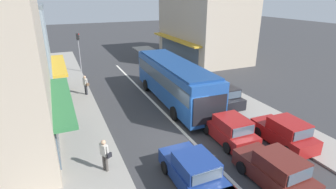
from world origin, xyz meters
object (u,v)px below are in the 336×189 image
sedan_adjacent_lane_lead (195,173)px  parked_hatchback_kerb_front (284,133)px  parked_sedan_kerb_third (185,75)px  parked_hatchback_kerb_rear (164,63)px  parked_hatchback_kerb_second (223,96)px  traffic_light_downstreet (79,46)px  city_bus (174,79)px  hatchback_adjacent_lane_trail (275,170)px  hatchback_queue_far_back (230,130)px  pedestrian_browsing_midblock (105,154)px  pedestrian_with_handbag_near (86,84)px

sedan_adjacent_lane_lead → parked_hatchback_kerb_front: size_ratio=1.13×
parked_sedan_kerb_third → parked_hatchback_kerb_rear: parked_hatchback_kerb_rear is taller
parked_sedan_kerb_third → parked_hatchback_kerb_second: bearing=-89.4°
sedan_adjacent_lane_lead → parked_hatchback_kerb_rear: parked_hatchback_kerb_rear is taller
parked_sedan_kerb_third → traffic_light_downstreet: (-8.81, 7.52, 2.19)m
city_bus → parked_sedan_kerb_third: 5.32m
parked_sedan_kerb_third → sedan_adjacent_lane_lead: bearing=-115.4°
parked_hatchback_kerb_front → hatchback_adjacent_lane_trail: bearing=-141.8°
hatchback_queue_far_back → parked_hatchback_kerb_second: 5.33m
city_bus → pedestrian_browsing_midblock: bearing=-134.7°
sedan_adjacent_lane_lead → pedestrian_browsing_midblock: size_ratio=2.58×
parked_hatchback_kerb_rear → pedestrian_browsing_midblock: pedestrian_browsing_midblock is taller
sedan_adjacent_lane_lead → parked_hatchback_kerb_second: parked_hatchback_kerb_second is taller
city_bus → parked_hatchback_kerb_second: 3.95m
city_bus → parked_hatchback_kerb_second: bearing=-33.0°
parked_hatchback_kerb_second → parked_hatchback_kerb_rear: size_ratio=0.99×
sedan_adjacent_lane_lead → pedestrian_browsing_midblock: (-3.42, 2.44, 0.40)m
sedan_adjacent_lane_lead → parked_sedan_kerb_third: size_ratio=1.00×
parked_hatchback_kerb_front → parked_hatchback_kerb_rear: same height
city_bus → pedestrian_browsing_midblock: (-6.67, -6.73, -0.81)m
city_bus → pedestrian_with_handbag_near: (-6.17, 4.07, -0.81)m
parked_sedan_kerb_third → parked_hatchback_kerb_front: bearing=-90.2°
parked_hatchback_kerb_second → hatchback_adjacent_lane_trail: bearing=-110.1°
parked_hatchback_kerb_rear → hatchback_queue_far_back: bearing=-99.3°
hatchback_adjacent_lane_trail → parked_hatchback_kerb_rear: (3.01, 19.84, 0.00)m
hatchback_queue_far_back → parked_hatchback_kerb_rear: same height
hatchback_queue_far_back → parked_sedan_kerb_third: 11.11m
pedestrian_with_handbag_near → hatchback_adjacent_lane_trail: bearing=-66.9°
parked_sedan_kerb_third → pedestrian_with_handbag_near: size_ratio=2.58×
parked_sedan_kerb_third → pedestrian_with_handbag_near: 9.27m
sedan_adjacent_lane_lead → parked_sedan_kerb_third: (6.34, 13.32, 0.00)m
parked_sedan_kerb_third → pedestrian_with_handbag_near: bearing=-179.5°
parked_hatchback_kerb_rear → pedestrian_browsing_midblock: bearing=-121.2°
sedan_adjacent_lane_lead → pedestrian_browsing_midblock: 4.22m
parked_hatchback_kerb_second → parked_sedan_kerb_third: size_ratio=0.88×
sedan_adjacent_lane_lead → hatchback_adjacent_lane_trail: size_ratio=1.12×
parked_sedan_kerb_third → parked_hatchback_kerb_rear: 5.17m
city_bus → traffic_light_downstreet: size_ratio=2.60×
parked_hatchback_kerb_second → traffic_light_downstreet: (-8.88, 13.73, 2.15)m
hatchback_queue_far_back → traffic_light_downstreet: traffic_light_downstreet is taller
pedestrian_with_handbag_near → pedestrian_browsing_midblock: 10.81m
hatchback_adjacent_lane_trail → parked_hatchback_kerb_second: 9.01m
hatchback_adjacent_lane_trail → pedestrian_with_handbag_near: size_ratio=2.30×
parked_hatchback_kerb_second → parked_hatchback_kerb_front: bearing=-91.0°
city_bus → parked_hatchback_kerb_rear: bearing=71.8°
city_bus → hatchback_adjacent_lane_trail: city_bus is taller
parked_hatchback_kerb_second → parked_sedan_kerb_third: 6.21m
traffic_light_downstreet → sedan_adjacent_lane_lead: bearing=-83.2°
city_bus → hatchback_queue_far_back: size_ratio=2.92×
hatchback_adjacent_lane_trail → parked_hatchback_kerb_rear: 20.06m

